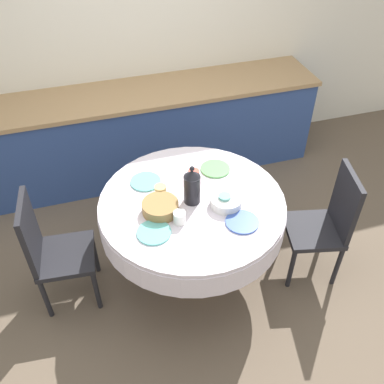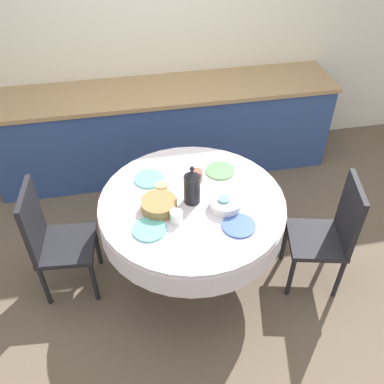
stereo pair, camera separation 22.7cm
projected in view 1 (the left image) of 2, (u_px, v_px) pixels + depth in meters
The scene contains 17 objects.
ground_plane at pixel (192, 272), 3.44m from camera, with size 12.00×12.00×0.00m, color brown.
wall_back at pixel (135, 32), 3.86m from camera, with size 7.00×0.05×2.60m.
kitchen_counter at pixel (150, 131), 4.18m from camera, with size 3.24×0.64×0.88m.
dining_table at pixel (192, 214), 3.01m from camera, with size 1.29×1.29×0.78m.
chair_left at pixel (326, 221), 3.15m from camera, with size 0.48×0.48×0.94m.
chair_right at pixel (51, 249), 2.95m from camera, with size 0.43×0.43×0.94m.
plate_near_left at pixel (154, 232), 2.69m from camera, with size 0.22×0.22×0.01m, color #60BCB7.
cup_near_left at pixel (180, 218), 2.74m from camera, with size 0.08×0.08×0.09m, color white.
plate_near_right at pixel (242, 222), 2.76m from camera, with size 0.22×0.22×0.01m, color #3856AD.
cup_near_right at pixel (224, 200), 2.86m from camera, with size 0.08×0.08×0.09m, color #5BA39E.
plate_far_left at pixel (146, 182), 3.07m from camera, with size 0.22×0.22×0.01m, color #60BCB7.
cup_far_left at pixel (161, 191), 2.93m from camera, with size 0.08×0.08×0.09m, color #DBB766.
plate_far_right at pixel (215, 169), 3.18m from camera, with size 0.22×0.22×0.01m, color #5BA85B.
cup_far_right at pixel (194, 176), 3.06m from camera, with size 0.08×0.08×0.09m, color #CC4C3D.
coffee_carafe at pixel (193, 186), 2.84m from camera, with size 0.11×0.11×0.30m.
bread_basket at pixel (160, 207), 2.82m from camera, with size 0.24×0.24×0.08m, color olive.
fruit_bowl at pixel (226, 201), 2.87m from camera, with size 0.22×0.22×0.07m, color silver.
Camera 1 is at (-0.63, -2.07, 2.75)m, focal length 40.00 mm.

